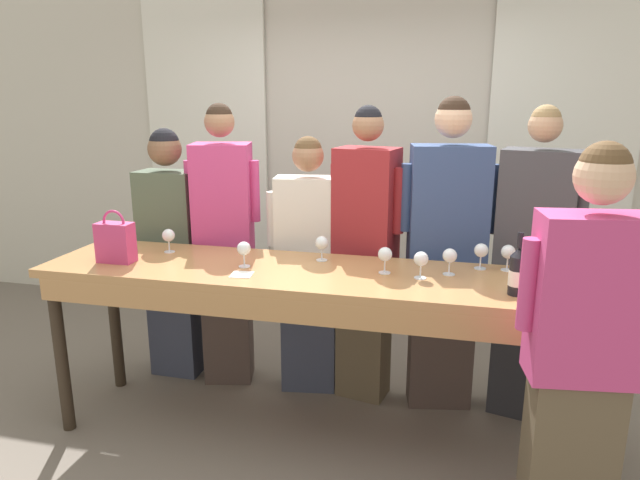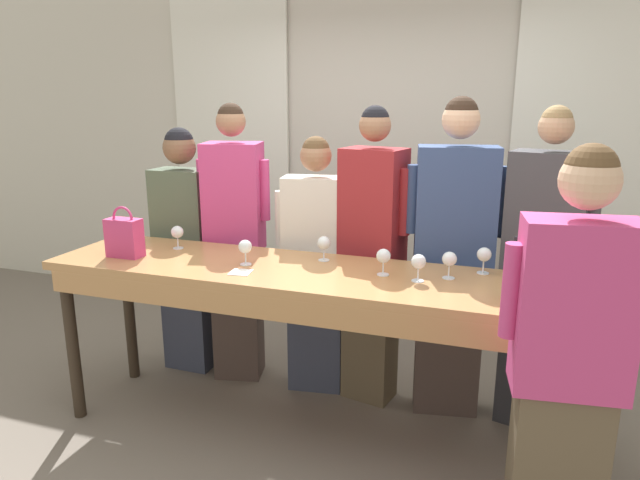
# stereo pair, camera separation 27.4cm
# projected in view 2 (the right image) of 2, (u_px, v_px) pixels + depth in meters

# --- Properties ---
(ground_plane) EXTENTS (18.00, 18.00, 0.00)m
(ground_plane) POSITION_uv_depth(u_px,v_px,m) (316.00, 435.00, 3.25)
(ground_plane) COLOR #70665B
(wall_back) EXTENTS (12.00, 0.06, 2.80)m
(wall_back) POSITION_uv_depth(u_px,v_px,m) (393.00, 155.00, 4.65)
(wall_back) COLOR beige
(wall_back) RESTS_ON ground_plane
(curtain_panel_left) EXTENTS (1.07, 0.03, 2.69)m
(curtain_panel_left) POSITION_uv_depth(u_px,v_px,m) (232.00, 157.00, 5.06)
(curtain_panel_left) COLOR white
(curtain_panel_left) RESTS_ON ground_plane
(curtain_panel_right) EXTENTS (1.07, 0.03, 2.69)m
(curtain_panel_right) POSITION_uv_depth(u_px,v_px,m) (585.00, 171.00, 4.15)
(curtain_panel_right) COLOR white
(curtain_panel_right) RESTS_ON ground_plane
(tasting_bar) EXTENTS (2.99, 0.68, 0.99)m
(tasting_bar) POSITION_uv_depth(u_px,v_px,m) (314.00, 291.00, 3.00)
(tasting_bar) COLOR #B27F4C
(tasting_bar) RESTS_ON ground_plane
(wine_bottle) EXTENTS (0.08, 0.08, 0.30)m
(wine_bottle) POSITION_uv_depth(u_px,v_px,m) (514.00, 278.00, 2.54)
(wine_bottle) COLOR black
(wine_bottle) RESTS_ON tasting_bar
(handbag) EXTENTS (0.20, 0.10, 0.29)m
(handbag) POSITION_uv_depth(u_px,v_px,m) (124.00, 237.00, 3.23)
(handbag) COLOR #C63870
(handbag) RESTS_ON tasting_bar
(wine_glass_front_left) EXTENTS (0.07, 0.07, 0.14)m
(wine_glass_front_left) POSITION_uv_depth(u_px,v_px,m) (177.00, 233.00, 3.40)
(wine_glass_front_left) COLOR white
(wine_glass_front_left) RESTS_ON tasting_bar
(wine_glass_front_mid) EXTENTS (0.07, 0.07, 0.14)m
(wine_glass_front_mid) POSITION_uv_depth(u_px,v_px,m) (512.00, 257.00, 2.89)
(wine_glass_front_mid) COLOR white
(wine_glass_front_mid) RESTS_ON tasting_bar
(wine_glass_front_right) EXTENTS (0.07, 0.07, 0.14)m
(wine_glass_front_right) POSITION_uv_depth(u_px,v_px,m) (418.00, 262.00, 2.81)
(wine_glass_front_right) COLOR white
(wine_glass_front_right) RESTS_ON tasting_bar
(wine_glass_center_left) EXTENTS (0.07, 0.07, 0.14)m
(wine_glass_center_left) POSITION_uv_depth(u_px,v_px,m) (383.00, 257.00, 2.91)
(wine_glass_center_left) COLOR white
(wine_glass_center_left) RESTS_ON tasting_bar
(wine_glass_center_mid) EXTENTS (0.07, 0.07, 0.14)m
(wine_glass_center_mid) POSITION_uv_depth(u_px,v_px,m) (449.00, 260.00, 2.85)
(wine_glass_center_mid) COLOR white
(wine_glass_center_mid) RESTS_ON tasting_bar
(wine_glass_center_right) EXTENTS (0.07, 0.07, 0.14)m
(wine_glass_center_right) POSITION_uv_depth(u_px,v_px,m) (245.00, 248.00, 3.08)
(wine_glass_center_right) COLOR white
(wine_glass_center_right) RESTS_ON tasting_bar
(wine_glass_back_left) EXTENTS (0.07, 0.07, 0.14)m
(wine_glass_back_left) POSITION_uv_depth(u_px,v_px,m) (484.00, 255.00, 2.93)
(wine_glass_back_left) COLOR white
(wine_glass_back_left) RESTS_ON tasting_bar
(wine_glass_back_mid) EXTENTS (0.07, 0.07, 0.14)m
(wine_glass_back_mid) POSITION_uv_depth(u_px,v_px,m) (324.00, 244.00, 3.16)
(wine_glass_back_mid) COLOR white
(wine_glass_back_mid) RESTS_ON tasting_bar
(napkin) EXTENTS (0.12, 0.12, 0.00)m
(napkin) POSITION_uv_depth(u_px,v_px,m) (241.00, 272.00, 2.97)
(napkin) COLOR white
(napkin) RESTS_ON tasting_bar
(guest_olive_jacket) EXTENTS (0.50, 0.24, 1.68)m
(guest_olive_jacket) POSITION_uv_depth(u_px,v_px,m) (185.00, 247.00, 3.87)
(guest_olive_jacket) COLOR #383D51
(guest_olive_jacket) RESTS_ON ground_plane
(guest_pink_top) EXTENTS (0.47, 0.35, 1.84)m
(guest_pink_top) POSITION_uv_depth(u_px,v_px,m) (236.00, 243.00, 3.74)
(guest_pink_top) COLOR #473833
(guest_pink_top) RESTS_ON ground_plane
(guest_cream_sweater) EXTENTS (0.52, 0.26, 1.65)m
(guest_cream_sweater) POSITION_uv_depth(u_px,v_px,m) (316.00, 264.00, 3.58)
(guest_cream_sweater) COLOR #383D51
(guest_cream_sweater) RESTS_ON ground_plane
(guest_striped_shirt) EXTENTS (0.47, 0.32, 1.83)m
(guest_striped_shirt) POSITION_uv_depth(u_px,v_px,m) (372.00, 256.00, 3.45)
(guest_striped_shirt) COLOR brown
(guest_striped_shirt) RESTS_ON ground_plane
(guest_navy_coat) EXTENTS (0.56, 0.30, 1.88)m
(guest_navy_coat) POSITION_uv_depth(u_px,v_px,m) (453.00, 258.00, 3.29)
(guest_navy_coat) COLOR #473833
(guest_navy_coat) RESTS_ON ground_plane
(guest_beige_cap) EXTENTS (0.52, 0.32, 1.83)m
(guest_beige_cap) POSITION_uv_depth(u_px,v_px,m) (541.00, 272.00, 3.15)
(guest_beige_cap) COLOR #28282D
(guest_beige_cap) RESTS_ON ground_plane
(host_pouring) EXTENTS (0.52, 0.26, 1.73)m
(host_pouring) POSITION_uv_depth(u_px,v_px,m) (567.00, 369.00, 2.11)
(host_pouring) COLOR brown
(host_pouring) RESTS_ON ground_plane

